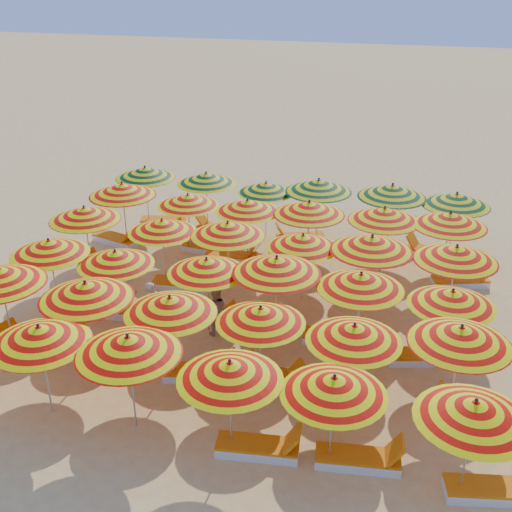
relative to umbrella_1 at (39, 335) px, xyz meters
name	(u,v)px	position (x,y,z in m)	size (l,w,h in m)	color
ground	(252,314)	(3.23, 5.29, -2.04)	(120.00, 120.00, 0.00)	#F4C76C
umbrella_1	(39,335)	(0.00, 0.00, 0.00)	(2.49, 2.49, 2.32)	silver
umbrella_2	(128,345)	(2.02, 0.04, 0.05)	(2.75, 2.75, 2.37)	silver
umbrella_3	(230,371)	(4.24, -0.14, -0.06)	(2.17, 2.17, 2.25)	silver
umbrella_4	(334,386)	(6.27, -0.04, -0.10)	(2.59, 2.59, 2.20)	silver
umbrella_5	(475,411)	(8.79, -0.22, -0.04)	(2.20, 2.20, 2.27)	silver
umbrella_6	(0,276)	(-2.36, 2.07, 0.06)	(2.64, 2.64, 2.38)	silver
umbrella_7	(86,291)	(0.08, 1.89, 0.07)	(2.71, 2.71, 2.40)	silver
umbrella_8	(170,305)	(2.21, 1.88, 0.00)	(2.65, 2.65, 2.31)	silver
umbrella_9	(261,315)	(4.28, 2.14, -0.11)	(2.56, 2.56, 2.19)	silver
umbrella_10	(354,333)	(6.42, 1.87, -0.08)	(2.63, 2.63, 2.23)	silver
umbrella_11	(461,335)	(8.61, 2.17, 0.03)	(2.70, 2.70, 2.35)	silver
umbrella_12	(49,247)	(-2.18, 4.04, -0.01)	(2.69, 2.69, 2.30)	silver
umbrella_13	(115,258)	(-0.22, 4.06, -0.10)	(2.37, 2.37, 2.20)	silver
umbrella_14	(207,266)	(2.31, 4.18, -0.09)	(2.32, 2.32, 2.21)	silver
umbrella_15	(277,265)	(4.16, 4.29, 0.10)	(2.39, 2.39, 2.43)	silver
umbrella_16	(361,281)	(6.31, 4.16, -0.01)	(2.45, 2.45, 2.31)	silver
umbrella_17	(452,298)	(8.48, 4.01, -0.09)	(2.27, 2.27, 2.21)	silver
umbrella_18	(85,214)	(-2.40, 6.46, 0.02)	(2.78, 2.78, 2.34)	silver
umbrella_19	(162,226)	(0.17, 6.39, -0.10)	(2.45, 2.45, 2.20)	silver
umbrella_20	(228,229)	(2.22, 6.40, 0.02)	(2.69, 2.69, 2.34)	silver
umbrella_21	(303,241)	(4.44, 6.41, -0.12)	(2.51, 2.51, 2.18)	silver
umbrella_22	(372,244)	(6.38, 6.25, 0.10)	(2.99, 2.99, 2.43)	silver
umbrella_23	(456,254)	(8.60, 6.24, 0.07)	(2.43, 2.43, 2.39)	silver
umbrella_24	(122,190)	(-2.15, 8.62, 0.08)	(2.78, 2.78, 2.40)	silver
umbrella_25	(188,200)	(0.13, 8.75, -0.13)	(2.49, 2.49, 2.17)	silver
umbrella_26	(247,206)	(2.21, 8.62, -0.08)	(2.65, 2.65, 2.22)	silver
umbrella_27	(309,208)	(4.23, 8.51, 0.07)	(2.91, 2.91, 2.40)	silver
umbrella_28	(384,215)	(6.54, 8.64, 0.04)	(2.40, 2.40, 2.37)	silver
umbrella_29	(450,220)	(8.47, 8.68, 0.06)	(2.75, 2.75, 2.39)	silver
umbrella_30	(145,173)	(-2.24, 10.72, 0.00)	(2.24, 2.24, 2.32)	silver
umbrella_31	(206,178)	(0.08, 10.81, -0.05)	(2.72, 2.72, 2.26)	silver
umbrella_32	(266,188)	(2.31, 10.75, -0.18)	(2.13, 2.13, 2.11)	silver
umbrella_33	(319,186)	(4.18, 10.62, 0.10)	(2.82, 2.82, 2.42)	silver
umbrella_34	(392,191)	(6.64, 10.67, 0.11)	(2.92, 2.92, 2.44)	silver
umbrella_35	(456,200)	(8.70, 10.58, 0.03)	(2.24, 2.24, 2.35)	silver
lounger_1	(260,447)	(4.84, -0.09, -1.89)	(1.79, 0.77, 0.69)	white
lounger_2	(360,459)	(6.86, 0.09, -1.89)	(1.79, 0.78, 0.69)	white
lounger_3	(493,490)	(9.39, -0.10, -1.89)	(1.81, 0.89, 0.69)	white
lounger_4	(27,348)	(-1.85, 1.94, -1.89)	(1.83, 1.08, 0.69)	white
lounger_5	(78,351)	(-0.51, 2.14, -1.89)	(1.83, 1.16, 0.69)	white
lounger_6	(201,372)	(2.80, 2.08, -1.89)	(1.82, 0.99, 0.69)	white
lounger_7	(283,378)	(4.78, 2.33, -1.89)	(1.77, 0.72, 0.69)	white
lounger_8	(324,393)	(5.83, 2.02, -1.89)	(1.83, 1.10, 0.69)	white
lounger_9	(473,417)	(9.12, 2.00, -1.89)	(1.82, 0.94, 0.69)	white
lounger_10	(78,308)	(-1.58, 4.10, -1.89)	(1.78, 0.73, 0.69)	white
lounger_11	(108,310)	(-0.72, 4.22, -1.89)	(1.80, 0.82, 0.69)	white
lounger_12	(255,327)	(3.56, 4.40, -1.89)	(1.81, 0.87, 0.69)	white
lounger_13	(337,339)	(5.81, 4.36, -1.89)	(1.74, 0.60, 0.69)	white
lounger_14	(418,356)	(7.89, 4.08, -1.89)	(1.82, 1.01, 0.69)	white
lounger_15	(106,271)	(-1.90, 6.44, -1.89)	(1.83, 1.14, 0.69)	white
lounger_16	(182,283)	(0.77, 6.26, -1.89)	(1.78, 0.76, 0.69)	white
lounger_17	(117,239)	(-2.66, 8.83, -1.89)	(1.82, 1.03, 0.69)	white
lounger_18	(206,247)	(0.63, 8.95, -1.89)	(1.78, 0.75, 0.69)	white
lounger_19	(232,256)	(1.71, 8.50, -1.89)	(1.77, 0.70, 0.69)	white
lounger_20	(462,281)	(9.07, 8.58, -1.89)	(1.83, 1.09, 0.69)	white
lounger_21	(165,221)	(-1.64, 10.85, -1.89)	(1.82, 1.00, 0.69)	white
lounger_22	(219,229)	(0.58, 10.62, -1.89)	(1.75, 0.63, 0.69)	white
lounger_23	(299,238)	(3.58, 10.55, -1.89)	(1.82, 1.18, 0.69)	white
lounger_24	(430,252)	(8.11, 10.50, -1.89)	(1.82, 1.03, 0.69)	white
beachgoer_a	(153,310)	(1.00, 3.56, -1.25)	(0.57, 0.38, 1.57)	tan
beachgoer_b	(216,310)	(2.57, 4.05, -1.32)	(0.70, 0.54, 1.43)	tan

